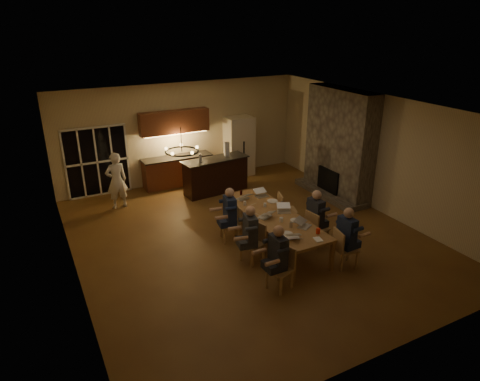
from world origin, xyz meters
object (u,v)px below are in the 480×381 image
Objects in this scene: dining_table at (273,229)px; person_right_mid at (315,218)px; refrigerator at (239,146)px; redcup_near at (318,231)px; laptop_b at (305,222)px; person_left_far at (230,215)px; person_left_mid at (250,235)px; laptop_f at (262,192)px; person_left_near at (278,257)px; laptop_e at (243,195)px; redcup_mid at (249,210)px; chair_right_mid at (317,228)px; laptop_d at (284,208)px; chair_right_near at (346,248)px; chair_left_near at (280,269)px; can_right at (282,204)px; plate_near at (295,220)px; chandelier at (182,151)px; laptop_c at (265,213)px; mug_front at (281,220)px; bar_blender at (227,149)px; bar_bottle at (200,158)px; chair_left_mid at (252,243)px; plate_far at (272,201)px; bar_island at (216,175)px; can_cola at (241,193)px; plate_left at (287,234)px; chair_right_far at (288,210)px; mug_back at (245,203)px; standing_person at (117,181)px; laptop_a at (292,233)px; person_right_near at (346,237)px.

person_right_mid reaches higher than dining_table.
refrigerator is 6.04m from redcup_near.
refrigerator is 6.25× the size of laptop_b.
person_left_far is at bearing 146.14° from dining_table.
person_left_mid is 4.31× the size of laptop_f.
person_left_near is 2.86m from laptop_e.
person_right_mid reaches higher than redcup_mid.
chair_right_mid is 0.92m from laptop_d.
chair_right_near is 7.42× the size of redcup_mid.
can_right is at bearing 127.95° from chair_left_near.
plate_near is at bearing -103.38° from refrigerator.
chandelier is 3.48m from can_right.
plate_near is (2.61, -0.06, -1.99)m from chandelier.
person_left_near is at bearing 62.48° from laptop_e.
laptop_c is (-1.76, -4.69, -0.14)m from refrigerator.
redcup_near is at bearing 89.65° from chair_left_near.
bar_blender is at bearing 81.57° from mug_front.
bar_bottle reaches higher than chair_left_near.
laptop_b is (-0.57, -0.37, 0.17)m from person_right_mid.
chair_left_mid is 2.75m from chandelier.
bar_island is at bearing 95.10° from plate_far.
person_left_mid is 13.80× the size of mug_front.
laptop_b and laptop_e have the same top height.
can_cola is 0.44× the size of plate_left.
laptop_f reaches higher than dining_table.
person_left_mid reaches higher than can_cola.
person_left_near reaches higher than chair_right_far.
laptop_b is 4.43m from bar_bottle.
refrigerator reaches higher than mug_back.
dining_table is 2.05× the size of standing_person.
chair_right_far is 1.38m from mug_front.
bar_blender reaches higher than redcup_mid.
chandelier is 6.32× the size of mug_front.
redcup_mid is at bearing 118.73° from mug_front.
laptop_d is at bearing 126.38° from chair_left_near.
laptop_d is 2.67× the size of can_right.
laptop_a reaches higher than redcup_mid.
dining_table is 10.39× the size of laptop_a.
person_left_far is 3.49m from bar_blender.
can_right is at bearing 15.68° from chandelier.
plate_left is at bearing 57.76° from person_right_near.
plate_near reaches higher than dining_table.
can_right is at bearing -179.25° from laptop_c.
person_left_far is at bearing 110.05° from chair_right_far.
chair_right_far is 2.78× the size of laptop_e.
chair_left_mid is at bearing 55.23° from laptop_e.
person_left_mid reaches higher than laptop_e.
chair_left_mid and chair_right_near have the same top height.
chair_left_near reaches higher than redcup_near.
chair_right_far is 3.30× the size of plate_far.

